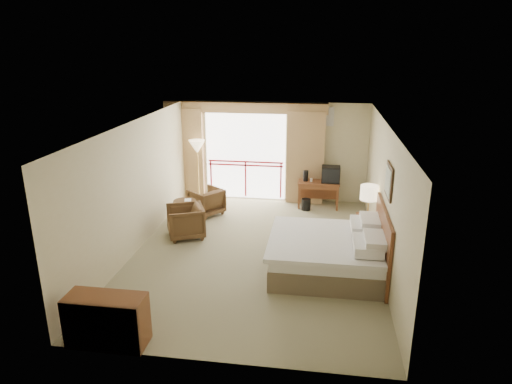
% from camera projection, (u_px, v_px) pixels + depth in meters
% --- Properties ---
extents(floor, '(7.00, 7.00, 0.00)m').
position_uv_depth(floor, '(256.00, 252.00, 9.57)').
color(floor, gray).
rests_on(floor, ground).
extents(ceiling, '(7.00, 7.00, 0.00)m').
position_uv_depth(ceiling, '(256.00, 124.00, 8.72)').
color(ceiling, white).
rests_on(ceiling, wall_back).
extents(wall_back, '(5.00, 0.00, 5.00)m').
position_uv_depth(wall_back, '(274.00, 152.00, 12.43)').
color(wall_back, beige).
rests_on(wall_back, ground).
extents(wall_front, '(5.00, 0.00, 5.00)m').
position_uv_depth(wall_front, '(217.00, 275.00, 5.86)').
color(wall_front, beige).
rests_on(wall_front, ground).
extents(wall_left, '(0.00, 7.00, 7.00)m').
position_uv_depth(wall_left, '(137.00, 186.00, 9.49)').
color(wall_left, beige).
rests_on(wall_left, ground).
extents(wall_right, '(0.00, 7.00, 7.00)m').
position_uv_depth(wall_right, '(384.00, 197.00, 8.80)').
color(wall_right, beige).
rests_on(wall_right, ground).
extents(balcony_door, '(2.40, 0.00, 2.40)m').
position_uv_depth(balcony_door, '(246.00, 156.00, 12.57)').
color(balcony_door, white).
rests_on(balcony_door, wall_back).
extents(balcony_railing, '(2.09, 0.03, 1.02)m').
position_uv_depth(balcony_railing, '(246.00, 170.00, 12.67)').
color(balcony_railing, '#A10D17').
rests_on(balcony_railing, wall_back).
extents(curtain_left, '(1.00, 0.26, 2.50)m').
position_uv_depth(curtain_left, '(186.00, 154.00, 12.66)').
color(curtain_left, '#977147').
rests_on(curtain_left, wall_back).
extents(curtain_right, '(1.00, 0.26, 2.50)m').
position_uv_depth(curtain_right, '(305.00, 158.00, 12.21)').
color(curtain_right, '#977147').
rests_on(curtain_right, wall_back).
extents(valance, '(4.40, 0.22, 0.28)m').
position_uv_depth(valance, '(245.00, 108.00, 12.06)').
color(valance, '#977147').
rests_on(valance, wall_back).
extents(hvac_vent, '(0.50, 0.04, 0.50)m').
position_uv_depth(hvac_vent, '(324.00, 116.00, 11.92)').
color(hvac_vent, silver).
rests_on(hvac_vent, wall_back).
extents(bed, '(2.13, 2.06, 0.97)m').
position_uv_depth(bed, '(329.00, 253.00, 8.68)').
color(bed, brown).
rests_on(bed, floor).
extents(headboard, '(0.06, 2.10, 1.30)m').
position_uv_depth(headboard, '(382.00, 243.00, 8.46)').
color(headboard, '#5D2D17').
rests_on(headboard, wall_right).
extents(framed_art, '(0.04, 0.72, 0.60)m').
position_uv_depth(framed_art, '(389.00, 181.00, 8.09)').
color(framed_art, black).
rests_on(framed_art, wall_right).
extents(nightstand, '(0.47, 0.56, 0.65)m').
position_uv_depth(nightstand, '(366.00, 231.00, 9.81)').
color(nightstand, '#5D2D17').
rests_on(nightstand, floor).
extents(table_lamp, '(0.38, 0.38, 0.66)m').
position_uv_depth(table_lamp, '(369.00, 193.00, 9.59)').
color(table_lamp, tan).
rests_on(table_lamp, nightstand).
extents(phone, '(0.21, 0.18, 0.08)m').
position_uv_depth(phone, '(366.00, 218.00, 9.56)').
color(phone, black).
rests_on(phone, nightstand).
extents(desk, '(1.08, 0.52, 0.71)m').
position_uv_depth(desk, '(319.00, 187.00, 12.08)').
color(desk, '#5D2D17').
rests_on(desk, floor).
extents(tv, '(0.47, 0.38, 0.43)m').
position_uv_depth(tv, '(331.00, 174.00, 11.87)').
color(tv, black).
rests_on(tv, desk).
extents(coffee_maker, '(0.15, 0.15, 0.29)m').
position_uv_depth(coffee_maker, '(306.00, 176.00, 11.99)').
color(coffee_maker, black).
rests_on(coffee_maker, desk).
extents(cup, '(0.09, 0.09, 0.10)m').
position_uv_depth(cup, '(311.00, 180.00, 11.95)').
color(cup, white).
rests_on(cup, desk).
extents(wastebasket, '(0.27, 0.27, 0.30)m').
position_uv_depth(wastebasket, '(306.00, 204.00, 11.94)').
color(wastebasket, black).
rests_on(wastebasket, floor).
extents(armchair_far, '(1.03, 1.03, 0.68)m').
position_uv_depth(armchair_far, '(207.00, 214.00, 11.70)').
color(armchair_far, '#4A311C').
rests_on(armchair_far, floor).
extents(armchair_near, '(1.04, 1.03, 0.73)m').
position_uv_depth(armchair_near, '(186.00, 236.00, 10.34)').
color(armchair_near, '#4A311C').
rests_on(armchair_near, floor).
extents(side_table, '(0.54, 0.54, 0.59)m').
position_uv_depth(side_table, '(185.00, 208.00, 10.93)').
color(side_table, black).
rests_on(side_table, floor).
extents(book, '(0.21, 0.24, 0.02)m').
position_uv_depth(book, '(185.00, 201.00, 10.87)').
color(book, white).
rests_on(book, side_table).
extents(floor_lamp, '(0.44, 0.44, 1.71)m').
position_uv_depth(floor_lamp, '(197.00, 149.00, 12.22)').
color(floor_lamp, tan).
rests_on(floor_lamp, floor).
extents(dresser, '(1.15, 0.49, 0.76)m').
position_uv_depth(dresser, '(107.00, 320.00, 6.56)').
color(dresser, '#5D2D17').
rests_on(dresser, floor).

